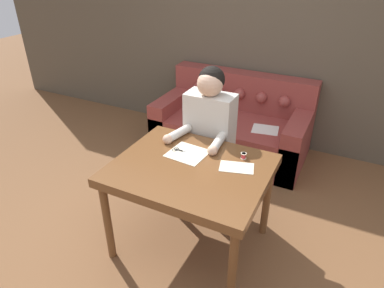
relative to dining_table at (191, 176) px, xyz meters
name	(u,v)px	position (x,y,z in m)	size (l,w,h in m)	color
ground_plane	(178,244)	(-0.09, -0.06, -0.68)	(16.00, 16.00, 0.00)	brown
wall_back	(266,34)	(-0.09, 2.05, 0.62)	(8.00, 0.06, 2.60)	brown
dining_table	(191,176)	(0.00, 0.00, 0.00)	(1.11, 0.91, 0.76)	brown
couch	(233,126)	(-0.25, 1.60, -0.37)	(1.71, 0.90, 0.88)	brown
person	(209,138)	(-0.11, 0.58, 0.00)	(0.47, 0.56, 1.32)	#33281E
pattern_paper_main	(188,153)	(-0.10, 0.15, 0.08)	(0.30, 0.29, 0.00)	beige
pattern_paper_offcut	(237,167)	(0.30, 0.13, 0.08)	(0.27, 0.21, 0.00)	beige
scissors	(180,151)	(-0.17, 0.15, 0.08)	(0.20, 0.07, 0.01)	silver
thread_spool	(244,156)	(0.31, 0.27, 0.10)	(0.04, 0.04, 0.05)	red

